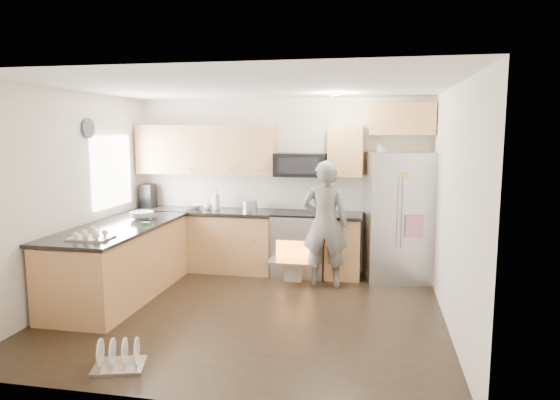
% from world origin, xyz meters
% --- Properties ---
extents(ground, '(4.50, 4.50, 0.00)m').
position_xyz_m(ground, '(0.00, 0.00, 0.00)').
color(ground, black).
rests_on(ground, ground).
extents(room_shell, '(4.54, 4.04, 2.62)m').
position_xyz_m(room_shell, '(-0.04, 0.02, 1.67)').
color(room_shell, silver).
rests_on(room_shell, ground).
extents(back_cabinet_run, '(4.45, 0.64, 2.50)m').
position_xyz_m(back_cabinet_run, '(-0.59, 1.75, 0.96)').
color(back_cabinet_run, tan).
rests_on(back_cabinet_run, ground).
extents(peninsula, '(0.96, 2.36, 1.03)m').
position_xyz_m(peninsula, '(-1.75, 0.25, 0.46)').
color(peninsula, tan).
rests_on(peninsula, ground).
extents(stove_range, '(0.76, 0.97, 1.79)m').
position_xyz_m(stove_range, '(0.35, 1.69, 0.68)').
color(stove_range, '#B7B7BC').
rests_on(stove_range, ground).
extents(refrigerator, '(1.00, 0.84, 1.82)m').
position_xyz_m(refrigerator, '(1.77, 1.70, 0.91)').
color(refrigerator, '#B7B7BC').
rests_on(refrigerator, ground).
extents(person, '(0.64, 0.43, 1.73)m').
position_xyz_m(person, '(0.78, 1.20, 0.86)').
color(person, slate).
rests_on(person, ground).
extents(dish_rack, '(0.53, 0.47, 0.27)m').
position_xyz_m(dish_rack, '(-0.79, -1.55, 0.07)').
color(dish_rack, '#B7B7BC').
rests_on(dish_rack, ground).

